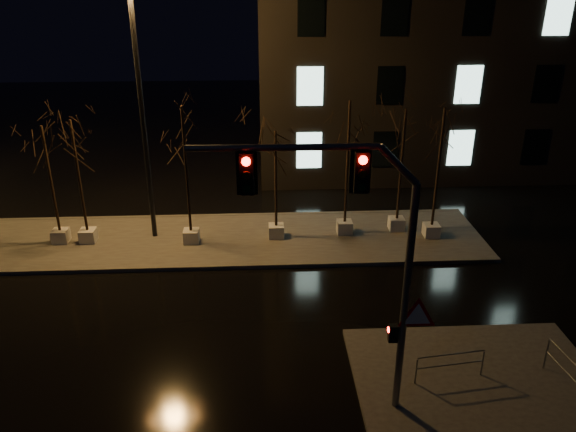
{
  "coord_description": "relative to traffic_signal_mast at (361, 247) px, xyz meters",
  "views": [
    {
      "loc": [
        1.44,
        -15.97,
        10.76
      ],
      "look_at": [
        2.39,
        2.16,
        2.8
      ],
      "focal_mm": 35.0,
      "sensor_mm": 36.0,
      "label": 1
    }
  ],
  "objects": [
    {
      "name": "ground",
      "position": [
        -3.73,
        4.46,
        -4.89
      ],
      "size": [
        90.0,
        90.0,
        0.0
      ],
      "primitive_type": "plane",
      "color": "black",
      "rests_on": "ground"
    },
    {
      "name": "median",
      "position": [
        -3.73,
        10.46,
        -4.82
      ],
      "size": [
        22.0,
        5.0,
        0.15
      ],
      "primitive_type": "cube",
      "color": "#474540",
      "rests_on": "ground"
    },
    {
      "name": "sidewalk_corner",
      "position": [
        3.77,
        0.96,
        -4.82
      ],
      "size": [
        7.0,
        5.0,
        0.15
      ],
      "primitive_type": "cube",
      "color": "#474540",
      "rests_on": "ground"
    },
    {
      "name": "building",
      "position": [
        10.27,
        22.46,
        2.61
      ],
      "size": [
        25.0,
        12.0,
        15.0
      ],
      "primitive_type": "cube",
      "color": "black",
      "rests_on": "ground"
    },
    {
      "name": "tree_0",
      "position": [
        -10.82,
        10.46,
        -0.81
      ],
      "size": [
        1.8,
        1.8,
        5.18
      ],
      "color": "silver",
      "rests_on": "median"
    },
    {
      "name": "tree_1",
      "position": [
        -9.67,
        10.42,
        -0.63
      ],
      "size": [
        1.8,
        1.8,
        5.42
      ],
      "color": "silver",
      "rests_on": "median"
    },
    {
      "name": "tree_2",
      "position": [
        -5.27,
        10.15,
        -0.2
      ],
      "size": [
        1.8,
        1.8,
        5.99
      ],
      "color": "silver",
      "rests_on": "median"
    },
    {
      "name": "tree_3",
      "position": [
        -1.65,
        10.46,
        -1.08
      ],
      "size": [
        1.8,
        1.8,
        4.83
      ],
      "color": "silver",
      "rests_on": "median"
    },
    {
      "name": "tree_4",
      "position": [
        1.36,
        10.71,
        -0.18
      ],
      "size": [
        1.8,
        1.8,
        6.01
      ],
      "color": "silver",
      "rests_on": "median"
    },
    {
      "name": "tree_5",
      "position": [
        3.72,
        10.94,
        -0.5
      ],
      "size": [
        1.8,
        1.8,
        5.59
      ],
      "color": "silver",
      "rests_on": "median"
    },
    {
      "name": "tree_6",
      "position": [
        5.08,
        10.18,
        -0.34
      ],
      "size": [
        1.8,
        1.8,
        5.8
      ],
      "color": "silver",
      "rests_on": "median"
    },
    {
      "name": "traffic_signal_mast",
      "position": [
        0.0,
        0.0,
        0.0
      ],
      "size": [
        5.91,
        0.27,
        7.22
      ],
      "rotation": [
        0.0,
        0.0,
        -0.01
      ],
      "color": "slate",
      "rests_on": "sidewalk_corner"
    },
    {
      "name": "streetlight_main",
      "position": [
        -6.94,
        10.86,
        1.19
      ],
      "size": [
        2.56,
        0.82,
        10.28
      ],
      "rotation": [
        0.0,
        0.0,
        0.21
      ],
      "color": "black",
      "rests_on": "median"
    },
    {
      "name": "guard_rail_a",
      "position": [
        2.9,
        0.93,
        -4.17
      ],
      "size": [
        2.02,
        0.3,
        0.88
      ],
      "rotation": [
        0.0,
        0.0,
        0.13
      ],
      "color": "slate",
      "rests_on": "sidewalk_corner"
    },
    {
      "name": "guard_rail_b",
      "position": [
        5.94,
        0.17,
        -4.06
      ],
      "size": [
        0.3,
        2.23,
        1.06
      ],
      "rotation": [
        0.0,
        0.0,
        1.68
      ],
      "color": "slate",
      "rests_on": "sidewalk_corner"
    }
  ]
}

